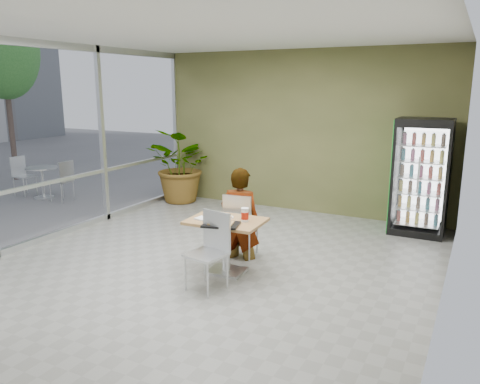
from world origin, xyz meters
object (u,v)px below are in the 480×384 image
(chair_far, at_px, (239,221))
(chair_near, at_px, (211,244))
(dining_table, at_px, (226,235))
(soda_cup, at_px, (245,215))
(cafeteria_tray, at_px, (221,225))
(seated_woman, at_px, (240,223))
(potted_plant, at_px, (183,166))
(beverage_fridge, at_px, (421,177))

(chair_far, relative_size, chair_near, 1.00)
(dining_table, bearing_deg, chair_near, -82.14)
(dining_table, bearing_deg, chair_far, 99.72)
(soda_cup, xyz_separation_m, cafeteria_tray, (-0.19, -0.31, -0.07))
(dining_table, height_order, seated_woman, seated_woman)
(chair_near, bearing_deg, cafeteria_tray, 98.79)
(seated_woman, distance_m, soda_cup, 0.75)
(soda_cup, height_order, potted_plant, potted_plant)
(potted_plant, bearing_deg, seated_woman, -42.27)
(chair_near, xyz_separation_m, soda_cup, (0.19, 0.54, 0.27))
(dining_table, height_order, chair_far, chair_far)
(chair_near, height_order, cafeteria_tray, chair_near)
(dining_table, bearing_deg, beverage_fridge, 56.01)
(dining_table, xyz_separation_m, chair_near, (0.07, -0.49, 0.03))
(soda_cup, bearing_deg, chair_far, 124.28)
(beverage_fridge, bearing_deg, chair_near, -120.03)
(potted_plant, bearing_deg, dining_table, -47.67)
(potted_plant, bearing_deg, cafeteria_tray, -49.26)
(dining_table, xyz_separation_m, seated_woman, (-0.11, 0.63, -0.01))
(dining_table, distance_m, potted_plant, 4.15)
(seated_woman, relative_size, beverage_fridge, 0.84)
(chair_far, bearing_deg, seated_woman, -83.20)
(soda_cup, bearing_deg, cafeteria_tray, -121.11)
(cafeteria_tray, xyz_separation_m, potted_plant, (-2.86, 3.32, 0.04))
(chair_near, height_order, beverage_fridge, beverage_fridge)
(chair_near, relative_size, soda_cup, 5.35)
(chair_near, relative_size, beverage_fridge, 0.49)
(potted_plant, bearing_deg, beverage_fridge, 0.11)
(seated_woman, bearing_deg, soda_cup, 115.53)
(dining_table, distance_m, beverage_fridge, 3.73)
(seated_woman, distance_m, beverage_fridge, 3.30)
(soda_cup, relative_size, potted_plant, 0.11)
(chair_near, xyz_separation_m, potted_plant, (-2.85, 3.55, 0.24))
(soda_cup, height_order, beverage_fridge, beverage_fridge)
(beverage_fridge, bearing_deg, potted_plant, 179.39)
(seated_woman, bearing_deg, chair_near, 91.88)
(chair_near, relative_size, cafeteria_tray, 2.15)
(soda_cup, bearing_deg, dining_table, -169.22)
(chair_far, distance_m, soda_cup, 0.69)
(cafeteria_tray, bearing_deg, beverage_fridge, 59.05)
(chair_far, bearing_deg, soda_cup, 117.06)
(chair_far, height_order, soda_cup, chair_far)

